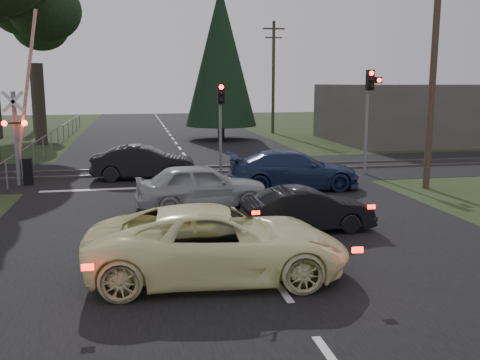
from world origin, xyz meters
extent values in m
plane|color=#283116|center=(0.00, 0.00, 0.00)|extent=(120.00, 120.00, 0.00)
cube|color=black|center=(0.00, 10.00, 0.01)|extent=(14.00, 100.00, 0.01)
cube|color=black|center=(0.00, 12.00, 0.01)|extent=(120.00, 8.00, 0.01)
cube|color=silver|center=(0.00, 8.20, 0.01)|extent=(13.00, 0.35, 0.00)
cube|color=#59544C|center=(0.00, 11.20, 0.05)|extent=(120.00, 0.12, 0.10)
cube|color=#59544C|center=(0.00, 12.80, 0.05)|extent=(120.00, 0.12, 0.10)
cylinder|color=slate|center=(-7.50, 9.80, 1.90)|extent=(0.18, 0.18, 3.80)
cube|color=white|center=(-7.50, 9.70, 3.40)|extent=(0.88, 0.03, 0.88)
cube|color=white|center=(-7.50, 9.70, 3.40)|extent=(0.88, 0.03, 0.88)
cube|color=black|center=(-7.50, 9.72, 2.55)|extent=(0.90, 0.06, 0.06)
sphere|color=#FF0C07|center=(-7.88, 9.65, 2.55)|extent=(0.22, 0.22, 0.22)
sphere|color=#FF0C07|center=(-7.12, 9.65, 2.55)|extent=(0.22, 0.22, 0.22)
cube|color=black|center=(-7.15, 9.80, 0.55)|extent=(0.35, 0.25, 1.10)
cube|color=red|center=(-6.95, 9.80, 4.00)|extent=(1.16, 0.10, 5.93)
cylinder|color=slate|center=(7.50, 9.60, 1.90)|extent=(0.14, 0.14, 3.80)
cube|color=black|center=(7.50, 9.42, 4.25)|extent=(0.32, 0.24, 0.90)
sphere|color=#FF0C07|center=(7.50, 9.29, 4.55)|extent=(0.20, 0.20, 0.20)
sphere|color=black|center=(7.50, 9.29, 4.25)|extent=(0.18, 0.18, 0.18)
sphere|color=black|center=(7.50, 9.29, 3.95)|extent=(0.18, 0.18, 0.18)
cube|color=black|center=(7.88, 9.42, 4.25)|extent=(0.28, 0.22, 0.28)
sphere|color=#FF0C07|center=(7.88, 9.30, 4.25)|extent=(0.18, 0.18, 0.18)
cylinder|color=slate|center=(1.00, 10.80, 1.60)|extent=(0.14, 0.14, 3.20)
cube|color=black|center=(1.00, 10.62, 3.65)|extent=(0.32, 0.24, 0.90)
sphere|color=#FF0C07|center=(1.00, 10.49, 3.95)|extent=(0.20, 0.20, 0.20)
sphere|color=black|center=(1.00, 10.49, 3.65)|extent=(0.18, 0.18, 0.18)
sphere|color=black|center=(1.00, 10.49, 3.35)|extent=(0.18, 0.18, 0.18)
cylinder|color=#4C3D2D|center=(8.50, 6.00, 4.50)|extent=(0.26, 0.26, 9.00)
cylinder|color=#4C3D2D|center=(8.50, 30.00, 4.50)|extent=(0.26, 0.26, 9.00)
cube|color=#4C3D2D|center=(8.50, 30.00, 8.40)|extent=(1.80, 0.12, 0.12)
cube|color=#4C3D2D|center=(8.50, 30.00, 7.70)|extent=(1.40, 0.10, 0.10)
cylinder|color=#4C3D2D|center=(8.50, 55.00, 4.50)|extent=(0.26, 0.26, 9.00)
cube|color=#4C3D2D|center=(8.50, 55.00, 8.40)|extent=(1.80, 0.12, 0.12)
cube|color=#4C3D2D|center=(8.50, 55.00, 7.70)|extent=(1.40, 0.10, 0.10)
cylinder|color=#473D33|center=(-9.00, 25.00, 2.70)|extent=(0.80, 0.80, 5.40)
cylinder|color=#473D33|center=(-11.00, 36.00, 2.70)|extent=(0.80, 0.80, 5.40)
ellipsoid|color=black|center=(-11.00, 36.00, 9.60)|extent=(6.00, 6.00, 7.20)
cylinder|color=#473D33|center=(3.50, 26.00, 1.00)|extent=(0.50, 0.50, 2.00)
cone|color=black|center=(3.50, 26.00, 6.00)|extent=(5.20, 5.20, 10.00)
cube|color=#59514C|center=(18.00, 22.00, 2.00)|extent=(14.00, 10.00, 4.00)
imported|color=#FDF8B5|center=(-1.15, -2.16, 0.77)|extent=(5.76, 3.01, 1.55)
imported|color=black|center=(1.89, 1.00, 0.61)|extent=(3.73, 1.35, 1.22)
imported|color=#A2A6AA|center=(-0.68, 4.38, 0.75)|extent=(4.52, 2.09, 1.50)
imported|color=navy|center=(3.27, 6.93, 0.75)|extent=(5.33, 2.52, 1.50)
imported|color=black|center=(-2.47, 10.29, 0.73)|extent=(4.51, 1.87, 1.45)
camera|label=1|loc=(-2.83, -13.02, 4.16)|focal=40.00mm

